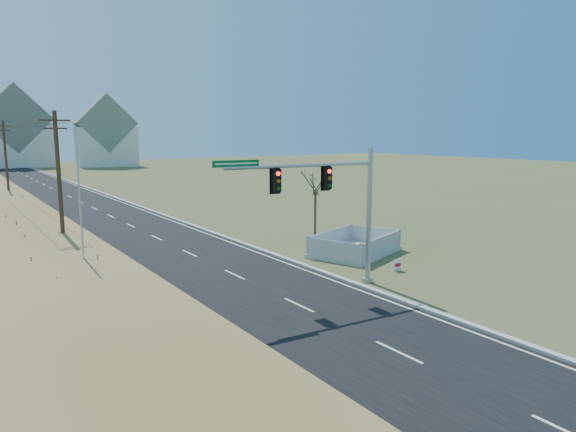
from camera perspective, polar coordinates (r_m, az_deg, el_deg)
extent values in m
plane|color=#4A5429|center=(24.70, -1.50, -8.75)|extent=(260.00, 260.00, 0.00)
cube|color=black|center=(71.34, -23.76, 2.30)|extent=(8.00, 180.00, 0.06)
cube|color=#B2AFA8|center=(72.19, -20.53, 2.61)|extent=(0.30, 180.00, 0.18)
cylinder|color=#422D1E|center=(35.48, -24.06, 3.36)|extent=(0.26, 0.26, 9.00)
cube|color=#422D1E|center=(35.35, -24.48, 9.66)|extent=(1.80, 0.10, 0.10)
cube|color=#422D1E|center=(35.34, -24.43, 8.85)|extent=(1.40, 0.10, 0.10)
cylinder|color=#422D1E|center=(65.16, -28.83, 5.31)|extent=(0.26, 0.26, 9.00)
cube|color=#422D1E|center=(65.10, -29.10, 8.73)|extent=(1.80, 0.10, 0.10)
cube|color=#422D1E|center=(65.09, -29.06, 8.29)|extent=(1.40, 0.10, 0.10)
cube|color=silver|center=(132.64, -28.04, 6.98)|extent=(15.00, 10.00, 10.00)
cube|color=slate|center=(132.65, -28.23, 9.52)|extent=(15.27, 10.20, 15.27)
cube|color=silver|center=(128.07, -19.55, 7.25)|extent=(13.87, 10.31, 9.00)
cube|color=slate|center=(128.06, -19.68, 9.67)|extent=(14.12, 10.51, 13.24)
cylinder|color=#9EA0A5|center=(27.05, 8.81, -7.04)|extent=(0.59, 0.59, 0.20)
cylinder|color=#9EA0A5|center=(26.32, 8.99, 0.00)|extent=(0.26, 0.26, 6.91)
cylinder|color=#9EA0A5|center=(23.75, 1.66, 5.61)|extent=(7.89, 0.75, 0.16)
cube|color=black|center=(24.55, 4.42, 4.24)|extent=(0.36, 0.30, 1.05)
cube|color=black|center=(23.11, -1.28, 3.96)|extent=(0.36, 0.30, 1.05)
cube|color=#055C24|center=(22.18, -5.79, 5.82)|extent=(2.17, 0.20, 0.30)
cube|color=#B7B5AD|center=(33.10, 7.44, -3.99)|extent=(6.77, 5.70, 0.22)
cube|color=#B5B4BA|center=(32.16, 10.33, -3.25)|extent=(5.15, 1.97, 1.09)
cube|color=#B5B4BA|center=(33.83, 4.74, -2.52)|extent=(5.15, 1.97, 1.09)
cube|color=#B5B4BA|center=(30.63, 5.05, -3.76)|extent=(1.34, 3.44, 1.09)
cube|color=#B5B4BA|center=(35.35, 9.55, -2.11)|extent=(1.34, 3.44, 1.09)
cube|color=white|center=(29.37, 12.07, -5.33)|extent=(0.53, 0.07, 0.66)
cube|color=red|center=(29.35, 12.11, -5.34)|extent=(0.42, 0.03, 0.19)
cylinder|color=#B7B5AD|center=(28.53, -21.61, -6.79)|extent=(0.32, 0.32, 0.14)
cylinder|color=#9EA0A5|center=(27.82, -22.03, 0.09)|extent=(0.09, 0.09, 7.06)
cylinder|color=#4C3F33|center=(35.10, 3.04, -0.32)|extent=(0.17, 0.17, 3.65)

